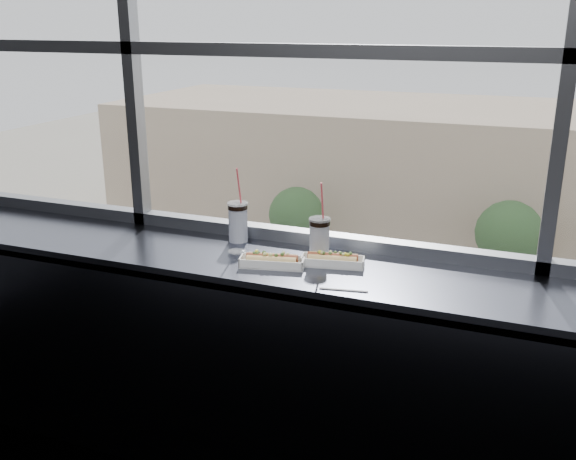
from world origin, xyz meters
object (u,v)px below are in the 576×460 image
(soda_cup_left, at_px, (238,220))
(loose_straw, at_px, (344,290))
(car_near_b, at_px, (243,361))
(car_far_b, at_px, (524,317))
(hotdog_tray_right, at_px, (333,260))
(tree_center, at_px, (509,234))
(tree_left, at_px, (296,215))
(pedestrian_b, at_px, (497,267))
(soda_cup_right, at_px, (319,236))
(hotdog_tray_left, at_px, (272,261))
(car_near_c, at_px, (487,413))
(car_far_a, at_px, (313,285))
(car_near_a, at_px, (84,330))
(wrapper, at_px, (238,252))

(soda_cup_left, distance_m, loose_straw, 0.77)
(car_near_b, height_order, car_far_b, car_near_b)
(soda_cup_left, bearing_deg, car_far_b, 85.72)
(hotdog_tray_right, bearing_deg, car_far_b, 76.24)
(loose_straw, distance_m, tree_center, 29.80)
(hotdog_tray_right, height_order, tree_left, hotdog_tray_right)
(car_near_b, relative_size, pedestrian_b, 3.01)
(soda_cup_right, bearing_deg, pedestrian_b, 90.26)
(tree_left, bearing_deg, hotdog_tray_left, -69.92)
(car_near_c, bearing_deg, hotdog_tray_left, 177.52)
(tree_center, bearing_deg, soda_cup_right, -90.58)
(car_far_a, bearing_deg, pedestrian_b, -50.34)
(car_near_c, relative_size, tree_center, 1.28)
(loose_straw, bearing_deg, car_near_b, 106.81)
(car_near_a, distance_m, tree_left, 13.05)
(hotdog_tray_right, relative_size, tree_left, 0.06)
(car_far_a, bearing_deg, hotdog_tray_left, -154.58)
(car_far_a, height_order, car_near_b, car_near_b)
(car_far_a, height_order, pedestrian_b, pedestrian_b)
(hotdog_tray_left, height_order, soda_cup_left, soda_cup_left)
(soda_cup_right, bearing_deg, car_far_b, 86.78)
(car_near_a, bearing_deg, car_far_a, -44.26)
(soda_cup_left, xyz_separation_m, car_far_a, (-7.76, 24.10, -11.17))
(car_near_a, bearing_deg, car_far_b, -67.19)
(car_near_c, relative_size, pedestrian_b, 2.77)
(tree_left, relative_size, tree_center, 0.93)
(loose_straw, height_order, car_far_b, loose_straw)
(wrapper, distance_m, car_near_b, 21.07)
(loose_straw, xyz_separation_m, wrapper, (-0.58, 0.23, 0.01))
(soda_cup_right, bearing_deg, car_near_c, 88.33)
(hotdog_tray_right, height_order, car_near_b, hotdog_tray_right)
(car_near_a, bearing_deg, soda_cup_left, -140.31)
(loose_straw, xyz_separation_m, car_far_b, (1.15, 24.50, -11.09))
(car_near_c, height_order, pedestrian_b, pedestrian_b)
(car_far_a, distance_m, car_near_c, 11.80)
(soda_cup_left, relative_size, pedestrian_b, 0.16)
(car_near_a, bearing_deg, pedestrian_b, -51.89)
(loose_straw, xyz_separation_m, car_near_c, (0.26, 16.50, -10.98))
(hotdog_tray_left, distance_m, car_far_b, 26.81)
(car_near_b, bearing_deg, hotdog_tray_right, -146.85)
(hotdog_tray_right, xyz_separation_m, loose_straw, (0.12, -0.25, -0.02))
(hotdog_tray_right, height_order, car_far_a, hotdog_tray_right)
(soda_cup_left, distance_m, car_far_b, 26.63)
(soda_cup_left, xyz_separation_m, loose_straw, (0.65, -0.40, -0.10))
(loose_straw, relative_size, tree_center, 0.04)
(car_far_a, distance_m, tree_center, 9.68)
(car_near_c, xyz_separation_m, pedestrian_b, (-0.60, 13.15, 0.07))
(car_near_c, bearing_deg, car_far_a, 47.06)
(soda_cup_left, bearing_deg, pedestrian_b, 89.39)
(pedestrian_b, bearing_deg, car_near_c, -87.37)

